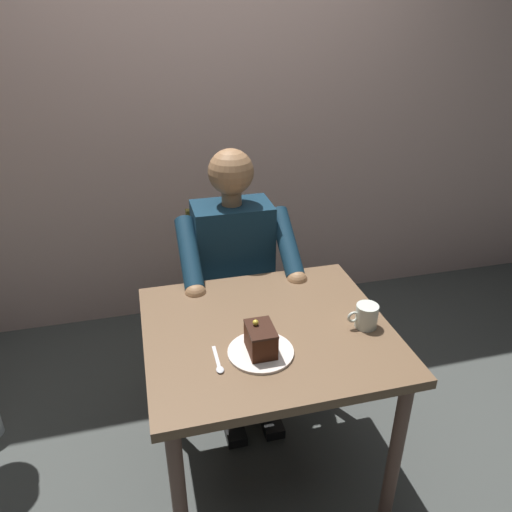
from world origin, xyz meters
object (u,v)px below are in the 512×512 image
chair (230,288)px  dessert_spoon (218,364)px  coffee_cup (366,316)px  dining_table (267,350)px  cake_slice (261,339)px  seated_person (237,279)px

chair → dessert_spoon: size_ratio=6.40×
chair → coffee_cup: 0.91m
dining_table → cake_slice: cake_slice is taller
cake_slice → coffee_cup: 0.42m
dessert_spoon → seated_person: bearing=-107.0°
chair → seated_person: 0.23m
seated_person → cake_slice: seated_person is taller
cake_slice → dining_table: bearing=-114.9°
dining_table → cake_slice: 0.21m
dining_table → chair: 0.73m
cake_slice → coffee_cup: (-0.41, -0.06, -0.01)m
seated_person → coffee_cup: bearing=119.7°
cake_slice → coffee_cup: cake_slice is taller
dining_table → dessert_spoon: bearing=36.3°
seated_person → coffee_cup: size_ratio=10.81×
cake_slice → coffee_cup: size_ratio=1.08×
chair → cake_slice: (0.06, 0.84, 0.30)m
coffee_cup → seated_person: bearing=-60.3°
cake_slice → dessert_spoon: size_ratio=0.88×
seated_person → coffee_cup: (-0.35, 0.61, 0.14)m
dining_table → coffee_cup: 0.39m
seated_person → cake_slice: bearing=84.8°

